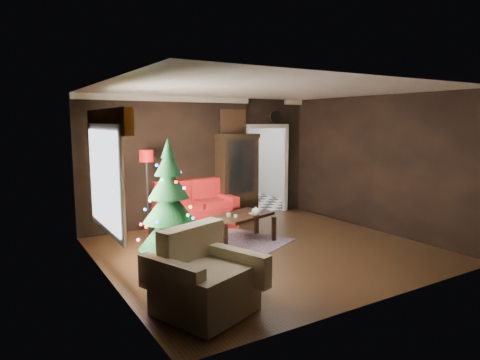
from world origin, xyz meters
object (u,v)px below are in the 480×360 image
christmas_tree (169,202)px  armchair (205,275)px  kitchen_table (231,192)px  teapot (256,212)px  curio_cabinet (237,179)px  coffee_table (242,227)px  floor_lamp (148,194)px  loveseat (196,205)px  wall_clock (275,117)px

christmas_tree → armchair: (-0.21, -1.62, -0.59)m
christmas_tree → armchair: bearing=-97.3°
armchair → kitchen_table: 6.31m
armchair → teapot: size_ratio=5.81×
curio_cabinet → coffee_table: bearing=-117.8°
armchair → kitchen_table: armchair is taller
teapot → coffee_table: bearing=114.9°
floor_lamp → coffee_table: size_ratio=1.53×
coffee_table → kitchen_table: (1.48, 3.01, 0.10)m
curio_cabinet → floor_lamp: curio_cabinet is taller
christmas_tree → armchair: size_ratio=1.75×
loveseat → christmas_tree: bearing=-124.6°
floor_lamp → teapot: size_ratio=9.73×
curio_cabinet → floor_lamp: size_ratio=1.08×
floor_lamp → wall_clock: wall_clock is taller
armchair → wall_clock: (3.96, 4.06, 1.92)m
loveseat → floor_lamp: (-1.04, 0.06, 0.33)m
christmas_tree → wall_clock: bearing=33.0°
curio_cabinet → kitchen_table: size_ratio=2.53×
coffee_table → teapot: size_ratio=6.37×
loveseat → kitchen_table: (1.80, 1.65, -0.12)m
kitchen_table → teapot: bearing=-112.4°
floor_lamp → christmas_tree: 2.14m
loveseat → kitchen_table: size_ratio=2.27×
christmas_tree → wall_clock: size_ratio=5.72×
kitchen_table → armchair: bearing=-122.7°
wall_clock → loveseat: bearing=-170.3°
christmas_tree → kitchen_table: christmas_tree is taller
curio_cabinet → kitchen_table: bearing=65.6°
coffee_table → wall_clock: size_ratio=3.59×
curio_cabinet → coffee_table: curio_cabinet is taller
coffee_table → curio_cabinet: bearing=62.2°
loveseat → curio_cabinet: bearing=10.8°
christmas_tree → armchair: christmas_tree is taller
teapot → christmas_tree: bearing=-167.8°
kitchen_table → floor_lamp: bearing=-150.7°
coffee_table → armchair: bearing=-130.0°
armchair → coffee_table: (1.93, 2.30, -0.19)m
armchair → teapot: bearing=23.9°
wall_clock → floor_lamp: bearing=-174.2°
christmas_tree → coffee_table: size_ratio=1.59×
armchair → wall_clock: wall_clock is taller
floor_lamp → coffee_table: (1.35, -1.42, -0.56)m
loveseat → coffee_table: loveseat is taller
floor_lamp → christmas_tree: size_ratio=0.96×
curio_cabinet → wall_clock: 1.88m
armchair → coffee_table: armchair is taller
armchair → curio_cabinet: bearing=33.9°
teapot → kitchen_table: size_ratio=0.24×
wall_clock → armchair: bearing=-134.3°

